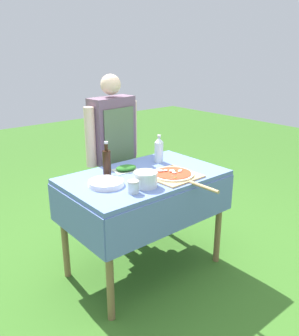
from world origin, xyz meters
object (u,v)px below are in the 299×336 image
prep_table (144,189)px  oil_bottle (107,162)px  plate_stack (106,183)px  pizza_on_peel (174,175)px  person_cook (113,146)px  mixing_tub (146,179)px  sauce_jar (133,188)px  herb_container (126,168)px  water_bottle (159,149)px

prep_table → oil_bottle: size_ratio=4.64×
oil_bottle → plate_stack: (-0.12, -0.17, -0.08)m
pizza_on_peel → person_cook: bearing=88.9°
person_cook → pizza_on_peel: (0.01, -0.76, -0.06)m
plate_stack → mixing_tub: bearing=-43.4°
plate_stack → sauce_jar: bearing=-73.7°
herb_container → mixing_tub: bearing=-104.4°
water_bottle → herb_container: bearing=-178.3°
mixing_tub → sauce_jar: size_ratio=1.96×
herb_container → mixing_tub: size_ratio=1.33×
person_cook → water_bottle: 0.46m
pizza_on_peel → plate_stack: (-0.47, 0.17, 0.00)m
oil_bottle → herb_container: bearing=-2.8°
pizza_on_peel → sauce_jar: sauce_jar is taller
pizza_on_peel → water_bottle: size_ratio=2.63×
oil_bottle → sauce_jar: oil_bottle is taller
oil_bottle → water_bottle: oil_bottle is taller
sauce_jar → herb_container: bearing=59.9°
pizza_on_peel → plate_stack: bearing=158.2°
prep_table → plate_stack: (-0.34, -0.01, 0.13)m
person_cook → pizza_on_peel: bearing=84.3°
prep_table → person_cook: bearing=77.8°
oil_bottle → sauce_jar: bearing=-98.0°
pizza_on_peel → oil_bottle: oil_bottle is taller
plate_stack → prep_table: bearing=1.0°
pizza_on_peel → herb_container: (-0.19, 0.33, 0.01)m
prep_table → person_cook: 0.63m
herb_container → plate_stack: size_ratio=0.87×
oil_bottle → plate_stack: 0.22m
pizza_on_peel → oil_bottle: bearing=134.3°
prep_table → mixing_tub: bearing=-126.1°
person_cook → oil_bottle: bearing=44.7°
water_bottle → pizza_on_peel: bearing=-114.4°
oil_bottle → person_cook: bearing=51.1°
oil_bottle → pizza_on_peel: bearing=-43.9°
person_cook → pizza_on_peel: size_ratio=2.51×
oil_bottle → mixing_tub: 0.36m
person_cook → plate_stack: (-0.46, -0.59, -0.06)m
mixing_tub → herb_container: bearing=75.6°
herb_container → sauce_jar: sauce_jar is taller
pizza_on_peel → water_bottle: (0.16, 0.34, 0.09)m
pizza_on_peel → plate_stack: pizza_on_peel is taller
prep_table → water_bottle: (0.29, 0.16, 0.22)m
oil_bottle → mixing_tub: size_ratio=1.59×
pizza_on_peel → oil_bottle: 0.50m
oil_bottle → mixing_tub: (0.08, -0.35, -0.05)m
pizza_on_peel → oil_bottle: size_ratio=2.32×
oil_bottle → herb_container: 0.18m
pizza_on_peel → mixing_tub: size_ratio=3.70×
oil_bottle → herb_container: (0.17, -0.01, -0.08)m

